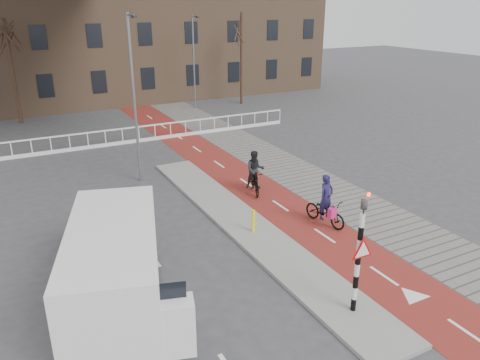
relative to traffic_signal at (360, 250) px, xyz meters
name	(u,v)px	position (x,y,z in m)	size (l,w,h in m)	color
ground	(325,273)	(0.60, 2.02, -1.99)	(120.00, 120.00, 0.00)	#38383A
bike_lane	(228,170)	(2.10, 12.02, -1.98)	(2.50, 60.00, 0.01)	maroon
sidewalk	(275,162)	(4.90, 12.02, -1.98)	(3.00, 60.00, 0.01)	slate
curb_island	(245,225)	(-0.10, 6.02, -1.93)	(1.80, 16.00, 0.12)	gray
traffic_signal	(360,250)	(0.00, 0.00, 0.00)	(0.80, 0.80, 3.68)	black
bollard	(253,221)	(-0.15, 5.33, -1.44)	(0.12, 0.12, 0.85)	yellow
cyclist_near	(325,208)	(2.69, 4.82, -1.32)	(1.02, 2.00, 1.98)	black
cyclist_far	(255,176)	(1.85, 8.76, -1.18)	(1.08, 1.87, 1.94)	black
van	(115,267)	(-5.59, 3.25, -0.70)	(3.80, 6.12, 2.46)	white
railing	(70,146)	(-4.40, 19.02, -1.68)	(28.00, 0.10, 0.99)	silver
townhouse_row	(53,3)	(-2.40, 34.02, 5.82)	(46.00, 10.00, 15.90)	#7F6047
tree_mid	(13,73)	(-6.40, 27.40, 1.50)	(0.25, 0.25, 6.98)	black
tree_right	(242,59)	(10.39, 26.22, 1.61)	(0.21, 0.21, 7.19)	black
streetlight_near	(134,102)	(-2.23, 12.56, 1.79)	(0.12, 0.12, 7.55)	slate
streetlight_right	(194,63)	(6.28, 26.31, 1.53)	(0.12, 0.12, 7.04)	slate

